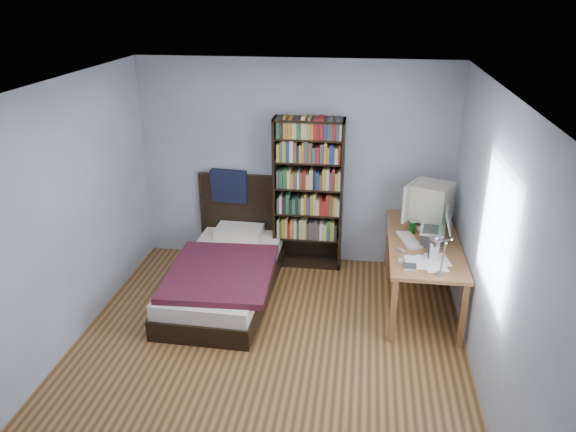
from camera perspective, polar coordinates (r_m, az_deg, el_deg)
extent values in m
plane|color=#4E3017|center=(5.50, -2.21, -13.82)|extent=(4.20, 4.20, 0.00)
plane|color=white|center=(4.51, -2.69, 12.81)|extent=(4.20, 4.20, 0.00)
cube|color=#AEBBCD|center=(6.82, 0.70, 5.31)|extent=(3.80, 0.04, 2.50)
cube|color=#AEBBCD|center=(3.13, -9.57, -17.62)|extent=(3.80, 0.04, 2.50)
cube|color=#AEBBCD|center=(5.52, -22.25, -0.60)|extent=(0.04, 4.20, 2.50)
cube|color=#AEBBCD|center=(4.92, 19.94, -2.99)|extent=(0.04, 4.20, 2.50)
cube|color=white|center=(4.71, 20.44, -1.55)|extent=(0.01, 1.14, 1.14)
cube|color=white|center=(4.71, 20.37, -1.55)|extent=(0.01, 1.00, 1.00)
cube|color=brown|center=(6.16, 13.64, -2.65)|extent=(0.75, 1.74, 0.04)
cube|color=brown|center=(5.57, 10.64, -9.44)|extent=(0.06, 0.06, 0.69)
cube|color=brown|center=(5.65, 17.32, -9.66)|extent=(0.06, 0.06, 0.69)
cube|color=brown|center=(7.02, 10.19, -2.42)|extent=(0.06, 0.06, 0.69)
cube|color=brown|center=(7.09, 15.44, -2.68)|extent=(0.06, 0.06, 0.69)
cube|color=brown|center=(6.90, 12.92, -3.14)|extent=(0.69, 0.40, 0.68)
cube|color=#BEB49E|center=(6.54, 13.78, -0.82)|extent=(0.35, 0.33, 0.03)
cylinder|color=#BEB49E|center=(6.52, 13.82, -0.43)|extent=(0.11, 0.11, 0.06)
cube|color=#BEB49E|center=(6.44, 14.29, 1.48)|extent=(0.56, 0.55, 0.40)
cube|color=beige|center=(6.42, 12.40, 1.59)|extent=(0.21, 0.40, 0.43)
cube|color=#43A0F3|center=(6.42, 12.26, 1.59)|extent=(0.15, 0.29, 0.28)
cube|color=#2D2D30|center=(6.07, 14.41, -2.11)|extent=(0.25, 0.29, 0.15)
cube|color=silver|center=(6.04, 14.49, -1.39)|extent=(0.29, 0.36, 0.02)
cube|color=#2D2D30|center=(6.03, 14.31, -1.28)|extent=(0.20, 0.28, 0.00)
cube|color=silver|center=(6.01, 16.05, -0.39)|extent=(0.13, 0.33, 0.23)
cube|color=#0CBF26|center=(6.01, 15.95, -0.38)|extent=(0.09, 0.27, 0.18)
cube|color=#99999E|center=(5.47, 15.19, -5.68)|extent=(0.05, 0.05, 0.04)
cylinder|color=#99999E|center=(5.33, 15.47, -4.13)|extent=(0.02, 0.13, 0.35)
cylinder|color=#99999E|center=(5.04, 15.28, -2.47)|extent=(0.15, 0.29, 0.18)
cone|color=#99999E|center=(4.89, 14.74, -2.73)|extent=(0.11, 0.11, 0.09)
cube|color=beige|center=(6.10, 12.21, -2.41)|extent=(0.27, 0.45, 0.04)
cube|color=#959497|center=(5.73, 14.60, -3.51)|extent=(0.09, 0.09, 0.17)
cylinder|color=#073617|center=(6.29, 12.52, -1.14)|extent=(0.07, 0.07, 0.13)
ellipsoid|color=silver|center=(6.39, 13.24, -1.29)|extent=(0.07, 0.12, 0.04)
cube|color=silver|center=(5.86, 11.45, -3.45)|extent=(0.10, 0.11, 0.02)
cube|color=#959497|center=(5.65, 11.37, -4.46)|extent=(0.05, 0.10, 0.02)
cube|color=#959497|center=(5.53, 12.27, -5.10)|extent=(0.13, 0.13, 0.03)
cube|color=black|center=(6.80, -1.30, 2.37)|extent=(0.03, 0.30, 1.85)
cube|color=black|center=(6.72, 5.46, 2.04)|extent=(0.03, 0.30, 1.85)
cube|color=black|center=(6.49, 2.17, 9.76)|extent=(0.83, 0.30, 0.03)
cube|color=black|center=(7.11, 1.96, -4.58)|extent=(0.83, 0.30, 0.06)
cube|color=black|center=(6.88, 2.18, 2.60)|extent=(0.83, 0.02, 1.85)
cube|color=olive|center=(6.72, 2.05, 2.39)|extent=(0.75, 0.22, 1.65)
cube|color=black|center=(6.43, -6.41, -7.00)|extent=(1.09, 2.09, 0.22)
cube|color=silver|center=(6.34, -6.48, -5.50)|extent=(1.04, 2.03, 0.16)
cube|color=maroon|center=(6.06, -6.84, -5.72)|extent=(1.15, 1.38, 0.07)
cube|color=silver|center=(6.96, -4.98, -1.60)|extent=(0.58, 0.38, 0.12)
cube|color=black|center=(7.12, -4.61, 0.02)|extent=(1.09, 0.05, 1.10)
cylinder|color=black|center=(7.23, -8.64, 0.18)|extent=(0.06, 0.06, 1.10)
cylinder|color=black|center=(7.02, -0.54, -0.26)|extent=(0.06, 0.06, 1.10)
cube|color=black|center=(6.99, -5.97, 3.03)|extent=(0.46, 0.20, 0.43)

